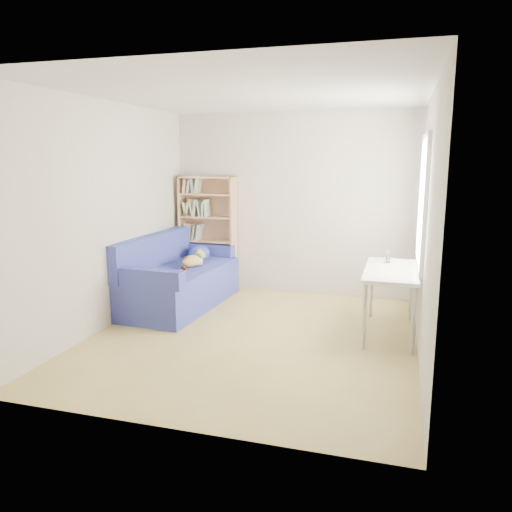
{
  "coord_description": "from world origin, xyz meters",
  "views": [
    {
      "loc": [
        1.51,
        -5.04,
        1.95
      ],
      "look_at": [
        -0.06,
        0.35,
        0.85
      ],
      "focal_mm": 35.0,
      "sensor_mm": 36.0,
      "label": 1
    }
  ],
  "objects_px": {
    "bookshelf": "(208,238)",
    "desk": "(391,275)",
    "sofa": "(178,280)",
    "pen_cup": "(388,258)"
  },
  "relations": [
    {
      "from": "pen_cup",
      "to": "sofa",
      "type": "bearing_deg",
      "value": 179.71
    },
    {
      "from": "sofa",
      "to": "desk",
      "type": "relative_size",
      "value": 1.58
    },
    {
      "from": "bookshelf",
      "to": "desk",
      "type": "distance_m",
      "value": 3.0
    },
    {
      "from": "bookshelf",
      "to": "desk",
      "type": "height_order",
      "value": "bookshelf"
    },
    {
      "from": "desk",
      "to": "pen_cup",
      "type": "distance_m",
      "value": 0.36
    },
    {
      "from": "pen_cup",
      "to": "desk",
      "type": "bearing_deg",
      "value": -80.86
    },
    {
      "from": "bookshelf",
      "to": "desk",
      "type": "relative_size",
      "value": 1.35
    },
    {
      "from": "sofa",
      "to": "bookshelf",
      "type": "xyz_separation_m",
      "value": [
        0.06,
        0.96,
        0.43
      ]
    },
    {
      "from": "bookshelf",
      "to": "pen_cup",
      "type": "xyz_separation_m",
      "value": [
        2.64,
        -0.98,
        0.02
      ]
    },
    {
      "from": "desk",
      "to": "pen_cup",
      "type": "relative_size",
      "value": 8.44
    }
  ]
}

